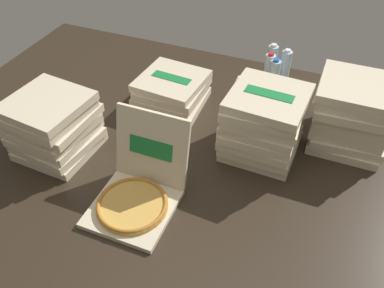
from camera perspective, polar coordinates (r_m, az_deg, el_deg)
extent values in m
cube|color=#2D2319|center=(1.97, 0.51, -5.48)|extent=(3.20, 2.40, 0.02)
cube|color=beige|center=(1.86, -8.28, -8.88)|extent=(0.35, 0.35, 0.02)
cylinder|color=gold|center=(1.84, -8.34, -8.46)|extent=(0.32, 0.32, 0.02)
torus|color=#B1712A|center=(1.84, -8.37, -8.28)|extent=(0.32, 0.32, 0.02)
cube|color=beige|center=(1.86, -5.65, -0.44)|extent=(0.35, 0.10, 0.35)
cube|color=#197A38|center=(1.85, -5.80, -0.59)|extent=(0.21, 0.02, 0.09)
cube|color=beige|center=(2.43, -2.61, 6.12)|extent=(0.37, 0.37, 0.04)
cube|color=#197A38|center=(2.42, -2.63, 6.58)|extent=(0.23, 0.07, 0.00)
cube|color=beige|center=(2.41, -3.01, 6.97)|extent=(0.36, 0.36, 0.04)
cube|color=#197A38|center=(2.39, -3.03, 7.44)|extent=(0.23, 0.07, 0.00)
cube|color=beige|center=(2.38, -2.73, 7.82)|extent=(0.36, 0.36, 0.04)
cube|color=#197A38|center=(2.37, -2.75, 8.30)|extent=(0.23, 0.07, 0.00)
cube|color=beige|center=(2.36, -2.87, 8.78)|extent=(0.38, 0.38, 0.04)
cube|color=#197A38|center=(2.35, -2.89, 9.27)|extent=(0.23, 0.08, 0.00)
cube|color=beige|center=(2.15, 9.59, -0.25)|extent=(0.37, 0.37, 0.04)
cube|color=beige|center=(2.11, 9.60, 0.49)|extent=(0.36, 0.36, 0.04)
cube|color=#197A38|center=(2.09, 9.68, 0.98)|extent=(0.23, 0.07, 0.00)
cube|color=beige|center=(2.08, 9.57, 1.37)|extent=(0.36, 0.36, 0.04)
cube|color=beige|center=(2.05, 9.67, 2.29)|extent=(0.36, 0.36, 0.04)
cube|color=#197A38|center=(2.03, 9.75, 2.81)|extent=(0.23, 0.07, 0.00)
cube|color=beige|center=(2.02, 9.88, 3.31)|extent=(0.36, 0.36, 0.04)
cube|color=beige|center=(2.00, 10.13, 4.33)|extent=(0.37, 0.37, 0.04)
cube|color=beige|center=(1.97, 10.08, 5.35)|extent=(0.37, 0.37, 0.04)
cube|color=#197A38|center=(1.96, 10.16, 5.91)|extent=(0.23, 0.07, 0.00)
cube|color=beige|center=(1.95, 10.68, 6.35)|extent=(0.37, 0.37, 0.04)
cube|color=#197A38|center=(1.93, 10.77, 6.92)|extent=(0.23, 0.08, 0.00)
cube|color=beige|center=(2.22, -17.96, -0.25)|extent=(0.37, 0.37, 0.04)
cube|color=beige|center=(2.19, -18.21, 0.59)|extent=(0.39, 0.39, 0.04)
cube|color=#197A38|center=(2.18, -18.34, 1.06)|extent=(0.24, 0.09, 0.00)
cube|color=beige|center=(2.18, -18.64, 1.62)|extent=(0.37, 0.37, 0.04)
cube|color=beige|center=(2.15, -18.88, 2.47)|extent=(0.39, 0.39, 0.04)
cube|color=beige|center=(2.12, -18.79, 3.52)|extent=(0.37, 0.37, 0.04)
cube|color=#197A38|center=(2.11, -18.93, 4.03)|extent=(0.23, 0.08, 0.00)
cube|color=beige|center=(2.10, -19.61, 4.32)|extent=(0.39, 0.39, 0.04)
cube|color=#197A38|center=(2.08, -19.76, 4.83)|extent=(0.24, 0.08, 0.00)
cube|color=beige|center=(2.07, -19.69, 5.30)|extent=(0.39, 0.39, 0.04)
cube|color=beige|center=(2.31, 20.58, 0.76)|extent=(0.36, 0.36, 0.04)
cube|color=beige|center=(2.29, 20.87, 1.70)|extent=(0.38, 0.38, 0.04)
cube|color=#197A38|center=(2.27, 21.01, 2.16)|extent=(0.23, 0.08, 0.00)
cube|color=beige|center=(2.27, 20.97, 2.77)|extent=(0.36, 0.36, 0.04)
cube|color=beige|center=(2.24, 21.35, 3.61)|extent=(0.36, 0.36, 0.04)
cube|color=beige|center=(2.22, 21.66, 4.50)|extent=(0.36, 0.36, 0.04)
cube|color=#197A38|center=(2.20, 21.81, 4.99)|extent=(0.23, 0.07, 0.00)
cube|color=beige|center=(2.18, 21.65, 5.27)|extent=(0.37, 0.37, 0.04)
cube|color=#197A38|center=(2.17, 21.80, 5.77)|extent=(0.23, 0.07, 0.00)
cube|color=beige|center=(2.16, 21.75, 6.42)|extent=(0.36, 0.36, 0.04)
cube|color=#197A38|center=(2.15, 21.91, 6.93)|extent=(0.23, 0.07, 0.00)
cube|color=beige|center=(2.14, 22.18, 7.33)|extent=(0.36, 0.36, 0.04)
cylinder|color=silver|center=(2.50, 11.32, 8.95)|extent=(0.06, 0.06, 0.23)
cylinder|color=blue|center=(2.43, 11.71, 11.40)|extent=(0.03, 0.03, 0.02)
cylinder|color=silver|center=(2.65, 11.03, 11.00)|extent=(0.06, 0.06, 0.23)
cylinder|color=white|center=(2.59, 11.39, 13.37)|extent=(0.03, 0.03, 0.02)
cylinder|color=silver|center=(2.61, 12.83, 10.20)|extent=(0.06, 0.06, 0.23)
cylinder|color=white|center=(2.54, 13.25, 12.58)|extent=(0.03, 0.03, 0.02)
cylinder|color=silver|center=(2.55, 10.64, 9.79)|extent=(0.06, 0.06, 0.23)
cylinder|color=red|center=(2.49, 11.00, 12.22)|extent=(0.03, 0.03, 0.02)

